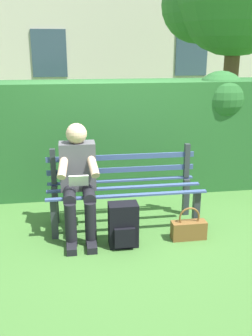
# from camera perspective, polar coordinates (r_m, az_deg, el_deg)

# --- Properties ---
(ground) EXTENTS (60.00, 60.00, 0.00)m
(ground) POSITION_cam_1_polar(r_m,az_deg,el_deg) (4.31, -0.20, -8.75)
(ground) COLOR #3D6B2D
(park_bench) EXTENTS (1.72, 0.54, 0.88)m
(park_bench) POSITION_cam_1_polar(r_m,az_deg,el_deg) (4.21, -0.36, -3.01)
(park_bench) COLOR #2D3338
(park_bench) RESTS_ON ground
(person_seated) EXTENTS (0.44, 0.73, 1.20)m
(person_seated) POSITION_cam_1_polar(r_m,az_deg,el_deg) (3.93, -7.34, -1.45)
(person_seated) COLOR #4C4C51
(person_seated) RESTS_ON ground
(hedge_backdrop) EXTENTS (6.03, 0.88, 1.66)m
(hedge_backdrop) POSITION_cam_1_polar(r_m,az_deg,el_deg) (5.19, -5.12, 5.17)
(hedge_backdrop) COLOR #265B28
(hedge_backdrop) RESTS_ON ground
(building_facade) EXTENTS (7.73, 3.17, 6.60)m
(building_facade) POSITION_cam_1_polar(r_m,az_deg,el_deg) (12.05, -1.74, 24.20)
(building_facade) COLOR beige
(building_facade) RESTS_ON ground
(backpack) EXTENTS (0.30, 0.26, 0.46)m
(backpack) POSITION_cam_1_polar(r_m,az_deg,el_deg) (3.80, -0.42, -8.80)
(backpack) COLOR black
(backpack) RESTS_ON ground
(handbag) EXTENTS (0.37, 0.13, 0.36)m
(handbag) POSITION_cam_1_polar(r_m,az_deg,el_deg) (4.03, 9.63, -9.23)
(handbag) COLOR brown
(handbag) RESTS_ON ground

